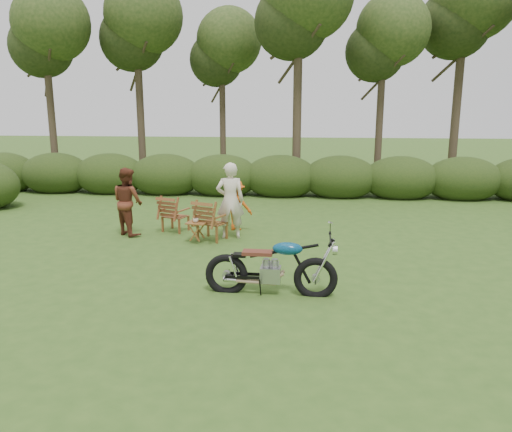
# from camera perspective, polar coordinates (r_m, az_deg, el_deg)

# --- Properties ---
(ground) EXTENTS (80.00, 80.00, 0.00)m
(ground) POSITION_cam_1_polar(r_m,az_deg,el_deg) (8.45, -0.25, -8.50)
(ground) COLOR #2F4E1A
(ground) RESTS_ON ground
(tree_line) EXTENTS (22.52, 11.62, 8.14)m
(tree_line) POSITION_cam_1_polar(r_m,az_deg,el_deg) (17.59, 4.77, 15.08)
(tree_line) COLOR #3B2F20
(tree_line) RESTS_ON ground
(motorcycle) EXTENTS (2.07, 0.84, 1.17)m
(motorcycle) POSITION_cam_1_polar(r_m,az_deg,el_deg) (8.32, 1.66, -8.84)
(motorcycle) COLOR #0C6BA1
(motorcycle) RESTS_ON ground
(lawn_chair_right) EXTENTS (0.84, 0.84, 0.94)m
(lawn_chair_right) POSITION_cam_1_polar(r_m,az_deg,el_deg) (11.54, -4.99, -2.71)
(lawn_chair_right) COLOR #5D2F17
(lawn_chair_right) RESTS_ON ground
(lawn_chair_left) EXTENTS (0.78, 0.78, 0.89)m
(lawn_chair_left) POSITION_cam_1_polar(r_m,az_deg,el_deg) (12.43, -9.14, -1.72)
(lawn_chair_left) COLOR brown
(lawn_chair_left) RESTS_ON ground
(side_table) EXTENTS (0.52, 0.46, 0.47)m
(side_table) POSITION_cam_1_polar(r_m,az_deg,el_deg) (11.30, -6.74, -1.86)
(side_table) COLOR brown
(side_table) RESTS_ON ground
(cup) EXTENTS (0.14, 0.14, 0.10)m
(cup) POSITION_cam_1_polar(r_m,az_deg,el_deg) (11.22, -6.91, -0.49)
(cup) COLOR beige
(cup) RESTS_ON side_table
(adult_a) EXTENTS (0.71, 0.53, 1.77)m
(adult_a) POSITION_cam_1_polar(r_m,az_deg,el_deg) (11.68, -2.92, -2.50)
(adult_a) COLOR beige
(adult_a) RESTS_ON ground
(adult_b) EXTENTS (0.99, 0.96, 1.61)m
(adult_b) POSITION_cam_1_polar(r_m,az_deg,el_deg) (12.35, -14.24, -2.04)
(adult_b) COLOR #5E2B1B
(adult_b) RESTS_ON ground
(child) EXTENTS (0.88, 0.62, 1.24)m
(child) POSITION_cam_1_polar(r_m,az_deg,el_deg) (12.41, -2.27, -1.58)
(child) COLOR #BE4D11
(child) RESTS_ON ground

